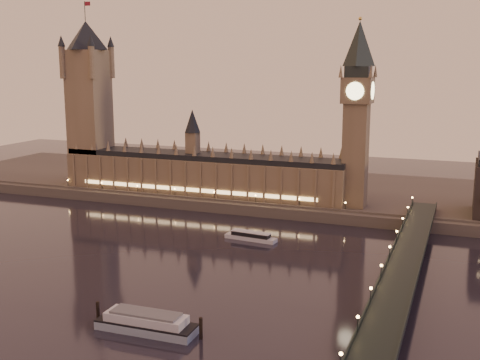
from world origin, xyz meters
name	(u,v)px	position (x,y,z in m)	size (l,w,h in m)	color
ground	(169,273)	(0.00, 0.00, 0.00)	(700.00, 700.00, 0.00)	black
far_embankment	(329,193)	(30.00, 165.00, 3.00)	(560.00, 130.00, 6.00)	#423D35
palace_of_westminster	(202,169)	(-40.12, 120.99, 21.71)	(180.00, 26.62, 52.00)	brown
victoria_tower	(89,94)	(-120.00, 121.00, 65.79)	(31.68, 31.68, 118.00)	brown
big_ben	(357,103)	(53.99, 120.99, 63.95)	(17.68, 17.68, 104.00)	brown
westminster_bridge	(396,289)	(91.61, 0.00, 5.52)	(13.20, 260.00, 15.30)	black
cruise_boat_a	(251,236)	(15.50, 56.56, 1.86)	(26.80, 8.42, 4.22)	silver
moored_barge	(146,323)	(18.84, -52.27, 3.00)	(38.75, 9.98, 7.10)	#7F92A2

